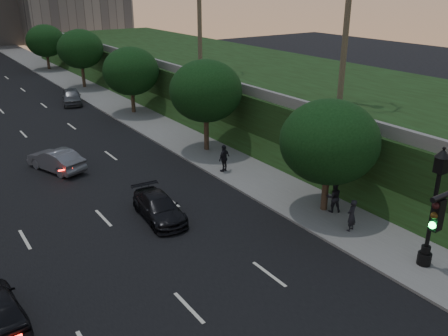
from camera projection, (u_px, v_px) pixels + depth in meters
road_surface at (29, 141)px, 37.51m from camera, size 16.00×140.00×0.02m
sidewalk_right at (147, 120)px, 42.85m from camera, size 4.50×140.00×0.15m
embankment at (263, 87)px, 46.76m from camera, size 18.00×90.00×4.00m
parapet_wall at (188, 72)px, 41.45m from camera, size 0.35×90.00×0.70m
tree_right_a at (329, 142)px, 24.52m from camera, size 5.20×5.20×6.24m
tree_right_b at (206, 91)px, 33.56m from camera, size 5.20×5.20×6.74m
tree_right_c at (131, 71)px, 43.74m from camera, size 5.20×5.20×6.24m
tree_right_d at (80, 49)px, 54.32m from camera, size 5.20×5.20×6.74m
tree_right_e at (45, 41)px, 66.03m from camera, size 5.20×5.20×6.24m
street_lamp at (432, 214)px, 19.98m from camera, size 0.64×0.64×5.62m
sedan_mid_left at (56, 160)px, 31.37m from camera, size 2.98×4.74×1.48m
sedan_near_right at (159, 207)px, 25.00m from camera, size 2.19×4.59×1.29m
sedan_far_right at (72, 96)px, 48.46m from camera, size 2.91×4.86×1.55m
pedestrian_a at (352, 215)px, 23.41m from camera, size 0.68×0.53×1.68m
pedestrian_b at (334, 197)px, 25.36m from camera, size 1.04×0.97×1.70m
pedestrian_c at (224, 158)px, 30.76m from camera, size 1.16×0.80×1.82m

